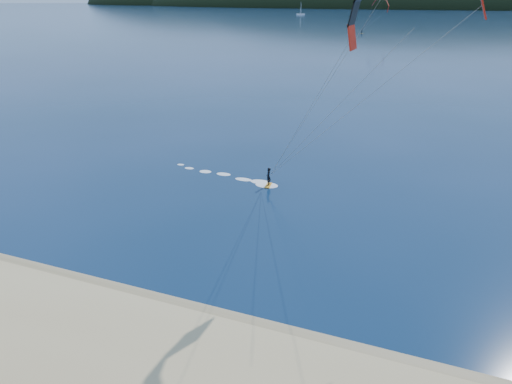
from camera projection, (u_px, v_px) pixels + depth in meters
ground at (131, 378)px, 20.43m from camera, size 1800.00×1800.00×0.00m
wet_sand at (184, 316)px, 24.28m from camera, size 220.00×2.50×0.10m
headland at (455, 7)px, 660.06m from camera, size 1200.00×310.00×140.00m
kitesurfer_near at (404, 36)px, 28.03m from camera, size 25.59×8.47×17.49m
kitesurfer_far at (380, 8)px, 196.04m from camera, size 11.62×4.35×13.52m
sailboat at (301, 14)px, 397.02m from camera, size 7.28×4.53×10.13m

